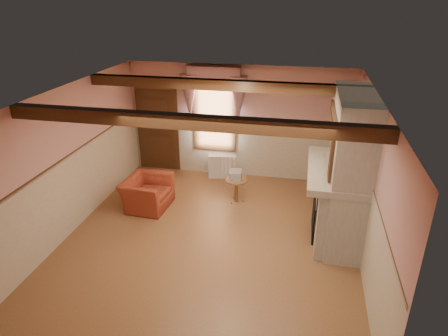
% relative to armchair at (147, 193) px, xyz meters
% --- Properties ---
extents(floor, '(5.50, 6.00, 0.01)m').
position_rel_armchair_xyz_m(floor, '(1.64, -0.90, -0.33)').
color(floor, brown).
rests_on(floor, ground).
extents(ceiling, '(5.50, 6.00, 0.01)m').
position_rel_armchair_xyz_m(ceiling, '(1.64, -0.90, 2.47)').
color(ceiling, silver).
rests_on(ceiling, wall_back).
extents(wall_back, '(5.50, 0.02, 2.80)m').
position_rel_armchair_xyz_m(wall_back, '(1.64, 2.10, 1.07)').
color(wall_back, tan).
rests_on(wall_back, floor).
extents(wall_front, '(5.50, 0.02, 2.80)m').
position_rel_armchair_xyz_m(wall_front, '(1.64, -3.90, 1.07)').
color(wall_front, tan).
rests_on(wall_front, floor).
extents(wall_left, '(0.02, 6.00, 2.80)m').
position_rel_armchair_xyz_m(wall_left, '(-1.11, -0.90, 1.07)').
color(wall_left, tan).
rests_on(wall_left, floor).
extents(wall_right, '(0.02, 6.00, 2.80)m').
position_rel_armchair_xyz_m(wall_right, '(4.39, -0.90, 1.07)').
color(wall_right, tan).
rests_on(wall_right, floor).
extents(wainscot, '(5.50, 6.00, 1.50)m').
position_rel_armchair_xyz_m(wainscot, '(1.64, -0.90, 0.42)').
color(wainscot, beige).
rests_on(wainscot, floor).
extents(chair_rail, '(5.50, 6.00, 0.08)m').
position_rel_armchair_xyz_m(chair_rail, '(1.64, -0.90, 1.17)').
color(chair_rail, black).
rests_on(chair_rail, wainscot).
extents(firebox, '(0.20, 0.95, 0.90)m').
position_rel_armchair_xyz_m(firebox, '(3.64, -0.30, 0.12)').
color(firebox, black).
rests_on(firebox, floor).
extents(armchair, '(0.96, 1.08, 0.67)m').
position_rel_armchair_xyz_m(armchair, '(0.00, 0.00, 0.00)').
color(armchair, maroon).
rests_on(armchair, floor).
extents(side_table, '(0.55, 0.55, 0.55)m').
position_rel_armchair_xyz_m(side_table, '(1.86, 0.62, -0.06)').
color(side_table, brown).
rests_on(side_table, floor).
extents(book_stack, '(0.29, 0.34, 0.20)m').
position_rel_armchair_xyz_m(book_stack, '(1.84, 0.63, 0.32)').
color(book_stack, '#B7AD8C').
rests_on(book_stack, side_table).
extents(radiator, '(0.72, 0.30, 0.60)m').
position_rel_armchair_xyz_m(radiator, '(1.29, 1.80, -0.03)').
color(radiator, silver).
rests_on(radiator, floor).
extents(bowl, '(0.33, 0.33, 0.08)m').
position_rel_armchair_xyz_m(bowl, '(3.89, -0.54, 1.13)').
color(bowl, brown).
rests_on(bowl, mantel).
extents(mantel_clock, '(0.14, 0.24, 0.20)m').
position_rel_armchair_xyz_m(mantel_clock, '(3.89, 0.51, 1.19)').
color(mantel_clock, black).
rests_on(mantel_clock, mantel).
extents(oil_lamp, '(0.11, 0.11, 0.28)m').
position_rel_armchair_xyz_m(oil_lamp, '(3.89, -0.05, 1.23)').
color(oil_lamp, gold).
rests_on(oil_lamp, mantel).
extents(candle_red, '(0.06, 0.06, 0.16)m').
position_rel_armchair_xyz_m(candle_red, '(3.89, -1.08, 1.17)').
color(candle_red, '#B51816').
rests_on(candle_red, mantel).
extents(jar_yellow, '(0.06, 0.06, 0.12)m').
position_rel_armchair_xyz_m(jar_yellow, '(3.89, -0.86, 1.15)').
color(jar_yellow, gold).
rests_on(jar_yellow, mantel).
extents(fireplace, '(0.85, 2.00, 2.80)m').
position_rel_armchair_xyz_m(fireplace, '(4.07, -0.30, 1.07)').
color(fireplace, gray).
rests_on(fireplace, floor).
extents(mantel, '(1.05, 2.05, 0.12)m').
position_rel_armchair_xyz_m(mantel, '(3.89, -0.30, 1.03)').
color(mantel, gray).
rests_on(mantel, fireplace).
extents(overmantel_mirror, '(0.06, 1.44, 1.04)m').
position_rel_armchair_xyz_m(overmantel_mirror, '(3.70, -0.30, 1.64)').
color(overmantel_mirror, silver).
rests_on(overmantel_mirror, fireplace).
extents(door, '(1.10, 0.10, 2.10)m').
position_rel_armchair_xyz_m(door, '(-0.46, 2.04, 0.72)').
color(door, black).
rests_on(door, floor).
extents(window, '(1.06, 0.08, 2.02)m').
position_rel_armchair_xyz_m(window, '(1.04, 2.07, 1.32)').
color(window, white).
rests_on(window, wall_back).
extents(window_drapes, '(1.30, 0.14, 1.40)m').
position_rel_armchair_xyz_m(window_drapes, '(1.04, 1.98, 1.92)').
color(window_drapes, gray).
rests_on(window_drapes, wall_back).
extents(ceiling_beam_front, '(5.50, 0.18, 0.20)m').
position_rel_armchair_xyz_m(ceiling_beam_front, '(1.64, -2.10, 2.37)').
color(ceiling_beam_front, black).
rests_on(ceiling_beam_front, ceiling).
extents(ceiling_beam_back, '(5.50, 0.18, 0.20)m').
position_rel_armchair_xyz_m(ceiling_beam_back, '(1.64, 0.30, 2.37)').
color(ceiling_beam_back, black).
rests_on(ceiling_beam_back, ceiling).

